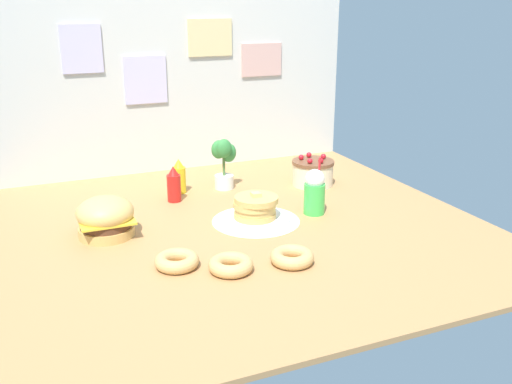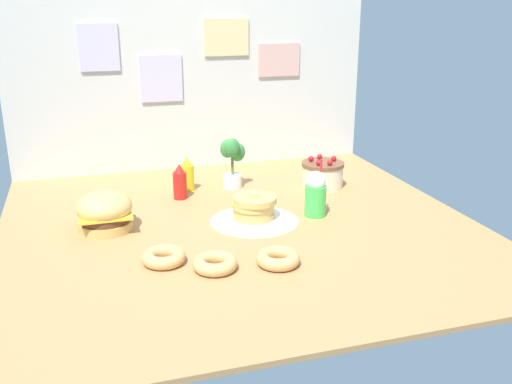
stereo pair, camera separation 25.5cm
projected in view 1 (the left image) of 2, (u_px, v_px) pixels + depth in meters
ground_plane at (243, 228)px, 2.49m from camera, size 2.00×1.95×0.02m
back_wall at (177, 83)px, 3.17m from camera, size 2.00×0.04×0.96m
doily_mat at (256, 221)px, 2.53m from camera, size 0.39×0.39×0.00m
burger at (106, 218)px, 2.36m from camera, size 0.23×0.23×0.17m
pancake_stack at (255, 210)px, 2.52m from camera, size 0.30×0.30×0.13m
layer_cake at (313, 172)px, 3.01m from camera, size 0.22×0.22×0.16m
ketchup_bottle at (174, 185)px, 2.76m from camera, size 0.07×0.07×0.18m
mustard_bottle at (179, 177)px, 2.88m from camera, size 0.07×0.07×0.18m
cream_soda_cup at (315, 192)px, 2.59m from camera, size 0.10×0.10×0.26m
donut_pink_glaze at (177, 261)px, 2.09m from camera, size 0.16×0.16×0.05m
donut_chocolate at (231, 265)px, 2.06m from camera, size 0.16×0.16×0.05m
donut_vanilla at (292, 257)px, 2.12m from camera, size 0.16×0.16×0.05m
potted_plant at (224, 162)px, 2.93m from camera, size 0.12×0.11×0.27m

